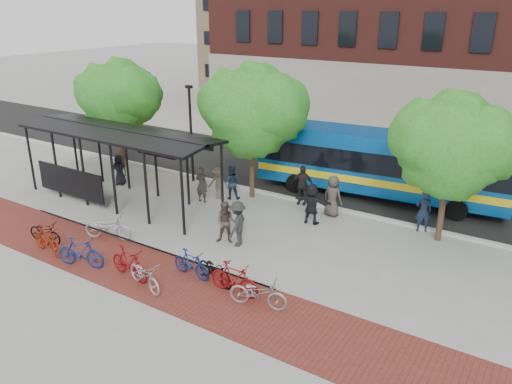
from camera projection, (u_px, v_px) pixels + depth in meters
The scene contains 31 objects.
ground at pixel (269, 235), 20.67m from camera, with size 160.00×160.00×0.00m, color #9E9E99.
asphalt_street at pixel (346, 181), 26.97m from camera, with size 160.00×8.00×0.01m, color black.
curb at pixel (313, 203), 23.80m from camera, with size 160.00×0.25×0.12m, color #B7B7B2.
brick_strip at pixel (149, 273), 17.74m from camera, with size 24.00×3.00×0.01m, color maroon.
bike_rack_rail at pixel (140, 254), 19.10m from camera, with size 12.00×0.05×0.95m, color black.
bus_shelter at pixel (116, 140), 23.33m from camera, with size 10.60×3.07×3.60m.
tree_a at pixel (119, 95), 27.81m from camera, with size 4.90×4.00×6.18m.
tree_b at pixel (254, 108), 23.20m from camera, with size 5.15×4.20×6.47m.
tree_c at pixel (454, 143), 18.81m from camera, with size 4.66×3.80×5.92m.
lamp_post_left at pixel (191, 131), 26.06m from camera, with size 0.35×0.20×5.12m.
bus at pixel (380, 161), 24.16m from camera, with size 12.17×3.78×3.23m.
bike_0 at pixel (45, 232), 19.93m from camera, with size 0.59×1.68×0.88m, color black.
bike_1 at pixel (47, 240), 18.96m from camera, with size 0.54×1.90×1.14m, color maroon.
bike_2 at pixel (108, 227), 20.16m from camera, with size 0.71×2.03×1.06m, color #AAAAAC.
bike_3 at pixel (80, 252), 18.01m from camera, with size 0.54×1.92×1.15m, color navy.
bike_5 at pixel (129, 263), 17.25m from camera, with size 0.54×1.92×1.15m, color maroon.
bike_6 at pixel (144, 275), 16.68m from camera, with size 0.65×1.87×0.98m, color #A9A9AC.
bike_7 at pixel (191, 264), 17.36m from camera, with size 0.47×1.66×1.00m, color navy.
bike_8 at pixel (215, 270), 17.01m from camera, with size 0.62×1.78×0.94m, color black.
bike_9 at pixel (234, 279), 16.30m from camera, with size 0.52×1.86×1.12m, color maroon.
bike_10 at pixel (258, 293), 15.62m from camera, with size 0.66×1.91×1.00m, color #959698.
pedestrian_0 at pixel (119, 170), 26.20m from camera, with size 0.80×0.52×1.63m, color black.
pedestrian_1 at pixel (202, 184), 23.87m from camera, with size 0.64×0.42×1.75m, color #3C3630.
pedestrian_2 at pixel (232, 182), 24.26m from camera, with size 0.83×0.64×1.70m, color #1A293E.
pedestrian_3 at pixel (218, 183), 24.29m from camera, with size 1.03×0.59×1.60m, color brown.
pedestrian_4 at pixel (302, 185), 23.57m from camera, with size 1.12×0.47×1.92m, color black.
pedestrian_5 at pixel (312, 204), 21.48m from camera, with size 1.68×0.54×1.82m, color black.
pedestrian_6 at pixel (333, 196), 22.26m from camera, with size 0.92×0.60×1.89m, color #463C38.
pedestrian_7 at pixel (423, 211), 20.73m from camera, with size 0.66×0.44×1.82m, color #1C2842.
pedestrian_8 at pixel (226, 223), 19.74m from camera, with size 0.84×0.66×1.73m, color #4E4339.
pedestrian_9 at pixel (237, 224), 19.50m from camera, with size 1.19×0.68×1.84m, color #282828.
Camera 1 is at (9.61, -16.05, 8.98)m, focal length 35.00 mm.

